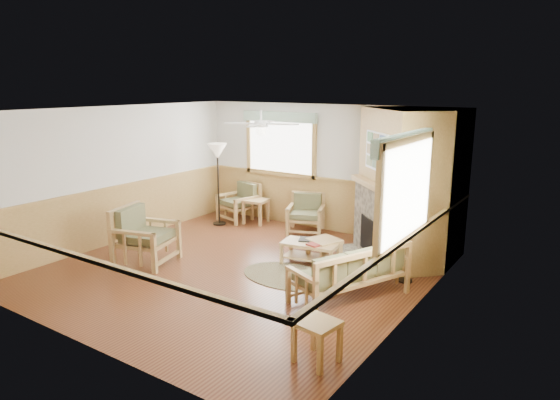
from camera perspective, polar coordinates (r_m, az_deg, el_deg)
The scene contains 24 objects.
floor at distance 8.65m, azimuth -4.84°, elevation -8.02°, with size 6.00×6.00×0.01m, color #5A2D19.
ceiling at distance 8.07m, azimuth -5.21°, elevation 10.18°, with size 6.00×6.00×0.01m, color white.
wall_back at distance 10.71m, azimuth 5.09°, elevation 3.65°, with size 6.00×0.02×2.70m, color silver.
wall_front at distance 6.29m, azimuth -22.43°, elevation -4.16°, with size 6.00×0.02×2.70m, color silver.
wall_left at distance 10.37m, azimuth -18.08°, elevation 2.73°, with size 0.02×6.00×2.70m, color silver.
wall_right at distance 6.83m, azimuth 15.02°, elevation -2.25°, with size 0.02×6.00×2.70m, color silver.
wainscot at distance 8.46m, azimuth -4.91°, elevation -4.51°, with size 6.00×6.00×1.10m, color #AB8546, non-canonical shape.
fireplace at distance 9.03m, azimuth 13.60°, elevation 1.53°, with size 2.20×2.20×2.70m, color #AB8546, non-canonical shape.
window_back at distance 11.12m, azimuth 0.06°, elevation 10.17°, with size 1.90×0.16×1.50m, color white, non-canonical shape.
window_right at distance 6.45m, azimuth 14.72°, elevation 7.55°, with size 0.16×1.90×1.50m, color white, non-canonical shape.
ceiling_fan at distance 8.13m, azimuth -2.19°, elevation 9.96°, with size 1.24×1.24×0.36m, color white, non-canonical shape.
sofa at distance 7.49m, azimuth 7.95°, elevation -8.13°, with size 0.73×1.78×0.82m, color #AB8650, non-canonical shape.
armchair_back_left at distance 11.62m, azimuth -4.74°, elevation -0.22°, with size 0.77×0.77×0.86m, color #AB8650, non-canonical shape.
armchair_back_right at distance 10.61m, azimuth 2.96°, elevation -1.59°, with size 0.73×0.73×0.82m, color #AB8650, non-canonical shape.
armchair_left at distance 9.10m, azimuth -15.09°, elevation -3.95°, with size 0.90×0.90×1.01m, color #AB8650, non-canonical shape.
coffee_table at distance 8.86m, azimuth 3.44°, elevation -6.08°, with size 0.98×0.49×0.39m, color #AB8650, non-canonical shape.
end_table_chairs at distance 11.36m, azimuth -2.77°, elevation -1.29°, with size 0.50×0.48×0.56m, color #AB8650, non-canonical shape.
end_table_sofa at distance 5.91m, azimuth 4.23°, elevation -15.84°, with size 0.45×0.43×0.50m, color #AB8650, non-canonical shape.
footstool at distance 8.95m, azimuth 5.05°, elevation -5.78°, with size 0.49×0.49×0.43m, color #AB8650, non-canonical shape.
braided_rug at distance 8.36m, azimuth 0.96°, elevation -8.66°, with size 1.65×1.65×0.01m, color brown.
floor_lamp_left at distance 11.20m, azimuth -7.07°, elevation 1.79°, with size 0.42×0.42×1.85m, color black, non-canonical shape.
floor_lamp_right at distance 8.16m, azimuth 14.36°, elevation -4.16°, with size 0.34×0.34×1.48m, color black, non-canonical shape.
book_red at distance 8.67m, azimuth 4.15°, elevation -4.93°, with size 0.22×0.30×0.03m, color maroon.
book_dark at distance 8.92m, azimuth 2.86°, elevation -4.44°, with size 0.20×0.27×0.03m, color black.
Camera 1 is at (5.07, -6.27, 3.12)m, focal length 32.00 mm.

